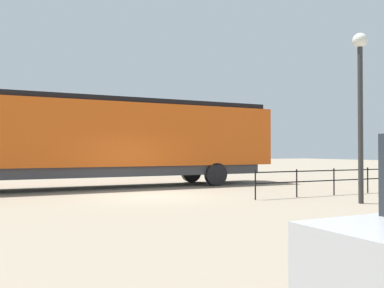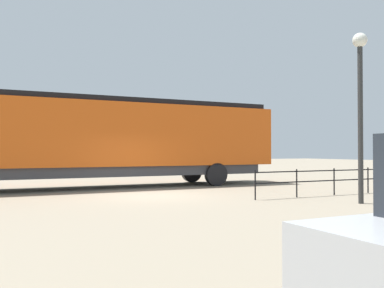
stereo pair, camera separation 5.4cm
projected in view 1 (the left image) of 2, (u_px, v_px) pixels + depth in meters
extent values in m
plane|color=gray|center=(151.00, 196.00, 15.50)|extent=(120.00, 120.00, 0.00)
cube|color=#D15114|center=(93.00, 135.00, 18.71)|extent=(3.01, 17.38, 2.80)
cube|color=black|center=(237.00, 145.00, 22.02)|extent=(2.89, 2.19, 1.96)
cube|color=black|center=(93.00, 101.00, 18.73)|extent=(2.71, 16.68, 0.24)
cube|color=#38383D|center=(93.00, 171.00, 18.68)|extent=(2.71, 15.99, 0.45)
cylinder|color=black|center=(191.00, 172.00, 22.33)|extent=(0.30, 1.10, 1.10)
cylinder|color=black|center=(216.00, 174.00, 19.89)|extent=(0.30, 1.10, 1.10)
cylinder|color=#2D2D2D|center=(360.00, 124.00, 13.23)|extent=(0.16, 0.16, 5.07)
sphere|color=silver|center=(360.00, 40.00, 13.28)|extent=(0.46, 0.46, 0.46)
cube|color=black|center=(351.00, 170.00, 16.12)|extent=(0.04, 8.94, 0.04)
cube|color=black|center=(351.00, 180.00, 16.11)|extent=(0.04, 8.94, 0.04)
cylinder|color=black|center=(255.00, 185.00, 14.15)|extent=(0.05, 0.05, 1.01)
cylinder|color=black|center=(297.00, 183.00, 14.94)|extent=(0.05, 0.05, 1.01)
cylinder|color=black|center=(334.00, 182.00, 15.72)|extent=(0.05, 0.05, 1.01)
cylinder|color=black|center=(368.00, 180.00, 16.50)|extent=(0.05, 0.05, 1.01)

